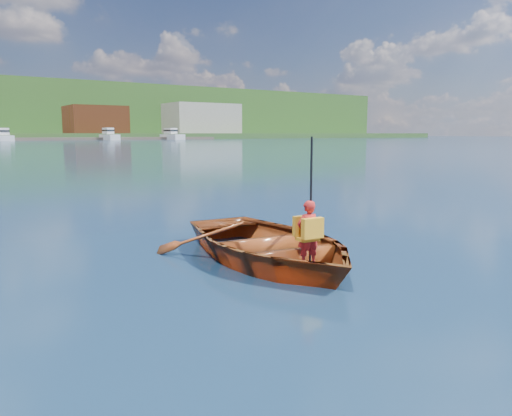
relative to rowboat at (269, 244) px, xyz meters
name	(u,v)px	position (x,y,z in m)	size (l,w,h in m)	color
ground	(320,269)	(0.35, -0.87, -0.28)	(600.00, 600.00, 0.00)	#0F2849
rowboat	(269,244)	(0.00, 0.00, 0.00)	(3.35, 4.42, 0.86)	brown
child_paddler	(308,232)	(0.07, -0.91, 0.34)	(0.38, 0.36, 1.92)	red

